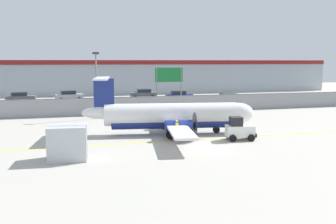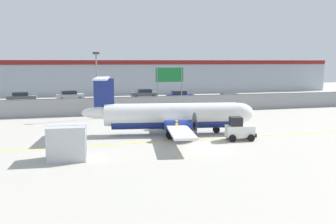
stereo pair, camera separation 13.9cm
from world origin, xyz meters
name	(u,v)px [view 1 (the left image)]	position (x,y,z in m)	size (l,w,h in m)	color
ground_plane	(182,140)	(0.00, 2.00, 0.00)	(140.00, 140.00, 0.01)	#ADA89E
perimeter_fence	(142,105)	(0.00, 18.00, 1.12)	(98.00, 0.10, 2.10)	gray
parking_lot_strip	(127,103)	(0.00, 29.50, 0.06)	(98.00, 17.00, 0.12)	#38383A
background_building	(111,77)	(0.00, 47.99, 3.26)	(91.00, 8.10, 6.50)	#A8B2BC
commuter_airplane	(174,116)	(0.15, 4.81, 1.60)	(14.93, 16.05, 4.92)	white
baggage_tug	(239,130)	(4.47, 0.97, 0.86)	(2.48, 1.69, 1.88)	silver
ground_crew_worker	(177,129)	(-0.48, 1.98, 0.95)	(0.55, 0.39, 1.70)	#191E4C
cargo_container	(68,143)	(-8.84, -1.56, 1.10)	(2.57, 2.21, 2.20)	#B7BCC1
traffic_cone_near_left	(237,134)	(4.64, 1.74, 0.31)	(0.36, 0.36, 0.64)	orange
traffic_cone_near_right	(196,134)	(1.43, 2.86, 0.31)	(0.36, 0.36, 0.64)	orange
parked_car_0	(21,97)	(-15.33, 34.01, 0.89)	(4.22, 2.04, 1.58)	slate
parked_car_1	(69,96)	(-8.28, 34.90, 0.89)	(4.39, 2.44, 1.58)	silver
parked_car_2	(104,100)	(-3.56, 27.19, 0.89)	(4.25, 2.09, 1.58)	navy
parked_car_3	(143,94)	(3.75, 35.18, 0.89)	(4.29, 2.19, 1.58)	slate
parked_car_4	(179,96)	(8.40, 30.05, 0.89)	(4.33, 2.29, 1.58)	navy
parked_car_5	(229,99)	(13.86, 23.26, 0.89)	(4.23, 2.07, 1.58)	navy
apron_light_pole	(96,80)	(-5.54, 15.47, 4.30)	(0.70, 0.30, 7.27)	slate
highway_sign	(169,78)	(3.85, 19.68, 4.14)	(3.60, 0.14, 5.50)	slate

